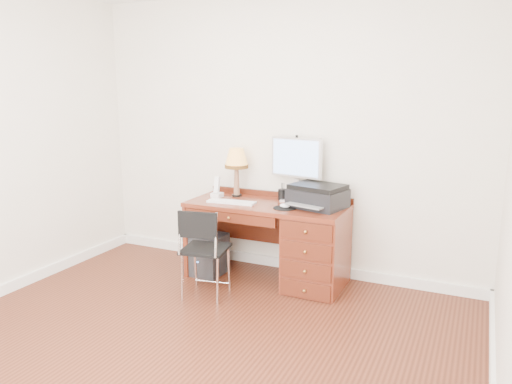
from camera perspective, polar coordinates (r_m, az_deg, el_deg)
The scene contains 12 objects.
ground at distance 3.80m, azimuth -7.56°, elevation -16.89°, with size 4.00×4.00×0.00m, color #3E190E.
room_shell at distance 4.27m, azimuth -2.97°, elevation -12.67°, with size 4.00×4.00×4.00m.
desk at distance 4.68m, azimuth 4.93°, elevation -5.68°, with size 1.50×0.67×0.75m.
monitor at distance 4.77m, azimuth 4.57°, elevation 3.54°, with size 0.53×0.20×0.61m.
keyboard at distance 4.71m, azimuth -2.83°, elevation -1.14°, with size 0.46×0.13×0.02m, color white.
mouse_pad at distance 4.51m, azimuth 3.31°, elevation -1.72°, with size 0.21×0.21×0.04m.
printer at distance 4.56m, azimuth 7.07°, elevation -0.45°, with size 0.55×0.47×0.21m.
leg_lamp at distance 4.94m, azimuth -2.25°, elevation 3.54°, with size 0.24×0.24×0.48m.
phone at distance 4.96m, azimuth -4.48°, elevation 0.11°, with size 0.10×0.10×0.21m.
pen_cup at distance 4.84m, azimuth 3.03°, elevation -0.28°, with size 0.08×0.08×0.10m, color black.
chair at distance 4.37m, azimuth -6.23°, elevation -5.94°, with size 0.44×0.45×0.81m.
equipment_box at distance 5.01m, azimuth -5.65°, elevation -7.07°, with size 0.34×0.34×0.40m, color black.
Camera 1 is at (1.81, -2.80, 1.83)m, focal length 35.00 mm.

